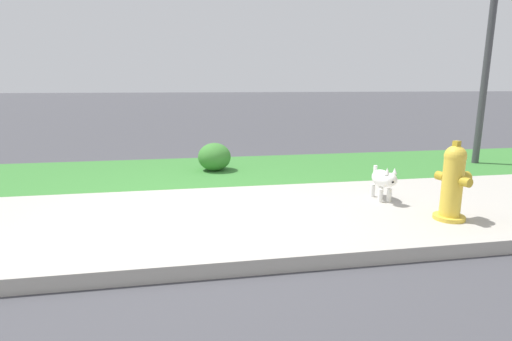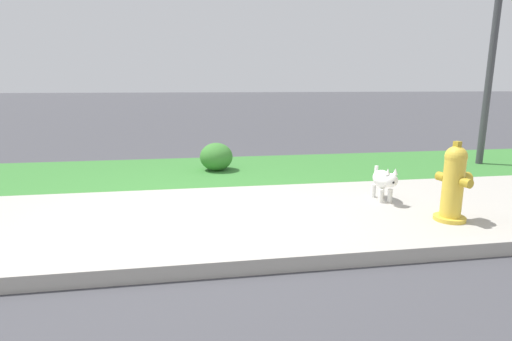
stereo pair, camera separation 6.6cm
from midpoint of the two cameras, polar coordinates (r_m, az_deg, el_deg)
name	(u,v)px [view 1 (the left image)]	position (r m, az deg, el deg)	size (l,w,h in m)	color
ground_plane	(194,219)	(4.12, -9.30, -6.80)	(120.00, 120.00, 0.00)	#424247
sidewalk_pavement	(194,218)	(4.12, -9.30, -6.74)	(18.00, 2.32, 0.01)	#ADA89E
grass_verge	(190,171)	(6.31, -9.67, -0.06)	(18.00, 2.22, 0.01)	#387A33
street_curb	(198,267)	(2.95, -8.89, -13.53)	(18.00, 0.16, 0.12)	#ADA89E
fire_hydrant_mid_block	(453,183)	(4.36, 25.92, -1.56)	(0.36, 0.39, 0.80)	gold
small_white_dog	(383,180)	(4.81, 17.34, -1.28)	(0.22, 0.52, 0.43)	white
shrub_bush_mid_verge	(214,157)	(6.28, -6.26, 1.95)	(0.51, 0.51, 0.43)	#3D7F33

